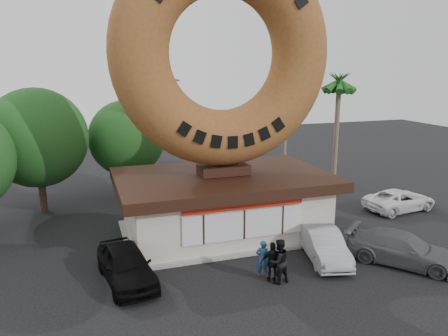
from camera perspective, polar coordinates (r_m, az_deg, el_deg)
The scene contains 15 objects.
ground at distance 19.00m, azimuth 5.89°, elevation -14.74°, with size 90.00×90.00×0.00m, color black.
donut_shop at distance 23.46m, azimuth -0.06°, elevation -4.43°, with size 11.20×7.20×3.80m.
giant_donut at distance 22.37m, azimuth -0.07°, elevation 14.68°, with size 11.30×11.30×2.88m, color #95522B.
tree_west at distance 28.63m, azimuth -23.22°, elevation 3.64°, with size 6.00×6.00×7.65m.
tree_mid at distance 30.76m, azimuth -12.59°, elevation 3.82°, with size 5.20×5.20×6.63m.
palm_near at distance 32.66m, azimuth 8.16°, elevation 12.28°, with size 2.60×2.60×9.75m.
palm_far at distance 33.13m, azimuth 14.80°, elevation 10.39°, with size 2.60×2.60×8.75m.
street_lamp at distance 31.95m, azimuth -8.99°, elevation 5.16°, with size 2.11×0.20×8.00m.
person_left at distance 19.16m, azimuth 5.09°, elevation -11.70°, with size 0.60×0.40×1.66m, color navy.
person_center at distance 18.67m, azimuth 7.16°, elevation -11.99°, with size 0.94×0.73×1.93m, color black.
person_right at distance 18.78m, azimuth 6.40°, elevation -12.12°, with size 1.02×0.43×1.75m, color black.
car_black at distance 19.12m, azimuth -12.65°, elevation -12.21°, with size 1.84×4.57×1.56m, color black.
car_silver at distance 21.25m, azimuth 12.88°, elevation -9.75°, with size 1.51×4.32×1.42m, color #9B9CA0.
car_grey at distance 21.85m, azimuth 22.29°, elevation -9.74°, with size 2.03×5.00×1.45m, color #5C5E61.
car_white at distance 29.60m, azimuth 21.96°, elevation -3.90°, with size 2.18×4.72×1.31m, color white.
Camera 1 is at (-7.11, -15.21, 8.90)m, focal length 35.00 mm.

